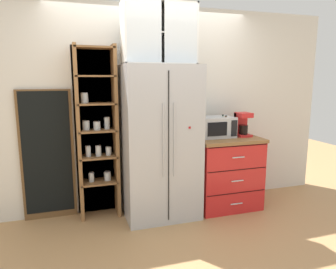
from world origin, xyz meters
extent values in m
plane|color=tan|center=(0.00, 0.00, 0.00)|extent=(10.68, 10.68, 0.00)
cube|color=silver|center=(0.00, 0.40, 1.27)|extent=(4.98, 0.10, 2.55)
cube|color=#B7BABF|center=(0.00, 0.02, 0.91)|extent=(0.87, 0.67, 1.82)
cube|color=black|center=(0.00, -0.32, 0.91)|extent=(0.01, 0.01, 1.67)
cylinder|color=#B7BABF|center=(-0.06, -0.33, 1.00)|extent=(0.02, 0.02, 0.82)
cylinder|color=#B7BABF|center=(0.06, -0.33, 1.00)|extent=(0.02, 0.02, 0.82)
cube|color=#A8161C|center=(0.24, -0.32, 1.13)|extent=(0.02, 0.01, 0.02)
cube|color=brown|center=(-0.71, 0.37, 1.02)|extent=(0.51, 0.04, 2.05)
cube|color=olive|center=(-0.93, 0.21, 1.02)|extent=(0.04, 0.27, 2.05)
cube|color=olive|center=(-0.50, 0.21, 1.02)|extent=(0.04, 0.27, 2.05)
cube|color=olive|center=(-0.71, 0.21, 0.43)|extent=(0.45, 0.27, 0.02)
cylinder|color=silver|center=(-0.80, 0.22, 0.49)|extent=(0.07, 0.07, 0.11)
cylinder|color=#2D2D2D|center=(-0.80, 0.22, 0.47)|extent=(0.06, 0.06, 0.07)
cylinder|color=#B2B2B7|center=(-0.80, 0.22, 0.55)|extent=(0.06, 0.06, 0.01)
cylinder|color=silver|center=(-0.61, 0.22, 0.48)|extent=(0.08, 0.08, 0.10)
cylinder|color=brown|center=(-0.61, 0.22, 0.47)|extent=(0.07, 0.07, 0.07)
cylinder|color=#B2B2B7|center=(-0.61, 0.22, 0.54)|extent=(0.08, 0.08, 0.01)
cube|color=olive|center=(-0.71, 0.21, 0.74)|extent=(0.45, 0.27, 0.02)
cylinder|color=silver|center=(-0.83, 0.21, 0.81)|extent=(0.06, 0.06, 0.12)
cylinder|color=#E0C67F|center=(-0.83, 0.21, 0.79)|extent=(0.05, 0.05, 0.08)
cylinder|color=#B2B2B7|center=(-0.83, 0.21, 0.88)|extent=(0.06, 0.06, 0.01)
cylinder|color=silver|center=(-0.71, 0.21, 0.81)|extent=(0.07, 0.07, 0.12)
cylinder|color=#CCB78C|center=(-0.71, 0.21, 0.79)|extent=(0.06, 0.06, 0.08)
cylinder|color=#B2B2B7|center=(-0.71, 0.21, 0.88)|extent=(0.06, 0.06, 0.01)
cylinder|color=silver|center=(-0.59, 0.21, 0.80)|extent=(0.07, 0.07, 0.09)
cylinder|color=#382316|center=(-0.59, 0.21, 0.78)|extent=(0.06, 0.06, 0.06)
cylinder|color=#B2B2B7|center=(-0.59, 0.21, 0.85)|extent=(0.06, 0.06, 0.01)
cube|color=olive|center=(-0.71, 0.21, 1.06)|extent=(0.45, 0.27, 0.02)
cylinder|color=silver|center=(-0.84, 0.23, 1.12)|extent=(0.08, 0.08, 0.10)
cylinder|color=#B77A38|center=(-0.84, 0.23, 1.10)|extent=(0.07, 0.07, 0.07)
cylinder|color=#B2B2B7|center=(-0.84, 0.23, 1.18)|extent=(0.08, 0.08, 0.01)
cylinder|color=silver|center=(-0.72, 0.20, 1.11)|extent=(0.08, 0.08, 0.09)
cylinder|color=beige|center=(-0.72, 0.20, 1.10)|extent=(0.07, 0.07, 0.06)
cylinder|color=#B2B2B7|center=(-0.72, 0.20, 1.16)|extent=(0.08, 0.08, 0.01)
cylinder|color=silver|center=(-0.60, 0.23, 1.13)|extent=(0.07, 0.07, 0.13)
cylinder|color=white|center=(-0.60, 0.23, 1.11)|extent=(0.06, 0.06, 0.09)
cylinder|color=#B2B2B7|center=(-0.60, 0.23, 1.21)|extent=(0.06, 0.06, 0.01)
cube|color=olive|center=(-0.71, 0.21, 1.37)|extent=(0.45, 0.27, 0.02)
cylinder|color=silver|center=(-0.84, 0.23, 1.44)|extent=(0.08, 0.08, 0.11)
cylinder|color=white|center=(-0.84, 0.23, 1.42)|extent=(0.07, 0.07, 0.07)
cylinder|color=#B2B2B7|center=(-0.84, 0.23, 1.50)|extent=(0.08, 0.08, 0.01)
cube|color=olive|center=(-0.71, 0.21, 1.69)|extent=(0.45, 0.27, 0.02)
cube|color=olive|center=(-0.71, 0.21, 2.01)|extent=(0.45, 0.27, 0.02)
cube|color=red|center=(0.88, 0.03, 0.44)|extent=(0.81, 0.64, 0.88)
cube|color=olive|center=(0.88, 0.03, 0.90)|extent=(0.84, 0.67, 0.04)
cube|color=black|center=(0.88, -0.29, 0.28)|extent=(0.79, 0.00, 0.01)
cube|color=silver|center=(0.88, -0.30, 0.15)|extent=(0.16, 0.01, 0.01)
cube|color=black|center=(0.88, -0.29, 0.58)|extent=(0.79, 0.00, 0.01)
cube|color=silver|center=(0.88, -0.30, 0.44)|extent=(0.16, 0.01, 0.01)
cube|color=black|center=(0.88, -0.29, 0.87)|extent=(0.79, 0.00, 0.01)
cube|color=silver|center=(0.88, -0.30, 0.73)|extent=(0.16, 0.01, 0.01)
cube|color=#B7BABF|center=(0.77, 0.08, 1.05)|extent=(0.44, 0.32, 0.26)
cube|color=black|center=(0.71, -0.08, 1.05)|extent=(0.26, 0.01, 0.17)
cube|color=black|center=(0.94, -0.08, 1.05)|extent=(0.08, 0.01, 0.20)
cube|color=red|center=(1.12, 0.01, 0.94)|extent=(0.17, 0.20, 0.03)
cube|color=red|center=(1.12, 0.08, 1.07)|extent=(0.17, 0.06, 0.30)
cube|color=red|center=(1.12, 0.01, 1.20)|extent=(0.17, 0.20, 0.06)
cylinder|color=black|center=(1.12, 0.00, 1.01)|extent=(0.11, 0.11, 0.12)
cylinder|color=red|center=(0.88, 0.01, 0.97)|extent=(0.07, 0.07, 0.09)
torus|color=red|center=(0.93, 0.01, 0.97)|extent=(0.05, 0.01, 0.05)
cylinder|color=silver|center=(0.88, 0.04, 0.97)|extent=(0.08, 0.08, 0.10)
torus|color=silver|center=(0.93, 0.04, 0.98)|extent=(0.05, 0.01, 0.05)
cylinder|color=brown|center=(0.88, 0.04, 1.02)|extent=(0.06, 0.06, 0.20)
cone|color=brown|center=(0.88, 0.04, 1.12)|extent=(0.06, 0.06, 0.04)
cylinder|color=brown|center=(0.88, 0.04, 1.15)|extent=(0.02, 0.02, 0.07)
cylinder|color=black|center=(0.88, 0.04, 1.19)|extent=(0.02, 0.02, 0.01)
cylinder|color=#285B33|center=(0.88, 0.12, 1.02)|extent=(0.06, 0.06, 0.20)
cone|color=#285B33|center=(0.88, 0.12, 1.13)|extent=(0.06, 0.06, 0.04)
cylinder|color=#285B33|center=(0.88, 0.12, 1.16)|extent=(0.02, 0.02, 0.07)
cylinder|color=black|center=(0.88, 0.12, 1.20)|extent=(0.03, 0.03, 0.01)
cube|color=silver|center=(0.00, 0.19, 2.16)|extent=(0.84, 0.02, 0.69)
cube|color=silver|center=(0.00, 0.04, 2.50)|extent=(0.84, 0.32, 0.02)
cube|color=silver|center=(0.00, 0.04, 1.83)|extent=(0.84, 0.32, 0.02)
cube|color=silver|center=(-0.41, 0.04, 2.16)|extent=(0.02, 0.32, 0.69)
cube|color=silver|center=(0.41, 0.04, 2.16)|extent=(0.02, 0.32, 0.69)
cube|color=silver|center=(0.00, 0.04, 2.16)|extent=(0.81, 0.30, 0.02)
cube|color=silver|center=(-0.21, -0.12, 2.16)|extent=(0.39, 0.01, 0.65)
cube|color=silver|center=(0.21, -0.12, 2.16)|extent=(0.39, 0.01, 0.65)
cylinder|color=silver|center=(-0.29, 0.04, 1.84)|extent=(0.05, 0.05, 0.00)
cylinder|color=silver|center=(-0.29, 0.04, 1.87)|extent=(0.01, 0.01, 0.07)
cone|color=silver|center=(-0.29, 0.04, 1.93)|extent=(0.06, 0.06, 0.05)
cylinder|color=silver|center=(-0.10, 0.04, 1.84)|extent=(0.05, 0.05, 0.00)
cylinder|color=silver|center=(-0.10, 0.04, 1.87)|extent=(0.01, 0.01, 0.07)
cone|color=silver|center=(-0.10, 0.04, 1.93)|extent=(0.06, 0.06, 0.05)
cylinder|color=silver|center=(0.10, 0.04, 1.84)|extent=(0.05, 0.05, 0.00)
cylinder|color=silver|center=(0.10, 0.04, 1.87)|extent=(0.01, 0.01, 0.07)
cone|color=silver|center=(0.10, 0.04, 1.93)|extent=(0.06, 0.06, 0.05)
cylinder|color=silver|center=(0.29, 0.04, 1.84)|extent=(0.05, 0.05, 0.00)
cylinder|color=silver|center=(0.29, 0.04, 1.87)|extent=(0.01, 0.01, 0.07)
cone|color=silver|center=(0.29, 0.04, 1.93)|extent=(0.06, 0.06, 0.05)
cylinder|color=white|center=(-0.25, 0.04, 2.20)|extent=(0.06, 0.06, 0.07)
cylinder|color=white|center=(0.25, 0.04, 2.20)|extent=(0.06, 0.06, 0.07)
cube|color=brown|center=(-1.29, 0.33, 0.77)|extent=(0.60, 0.04, 1.54)
cube|color=black|center=(-1.29, 0.31, 0.80)|extent=(0.54, 0.01, 1.44)
camera|label=1|loc=(-1.01, -3.48, 1.66)|focal=33.21mm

